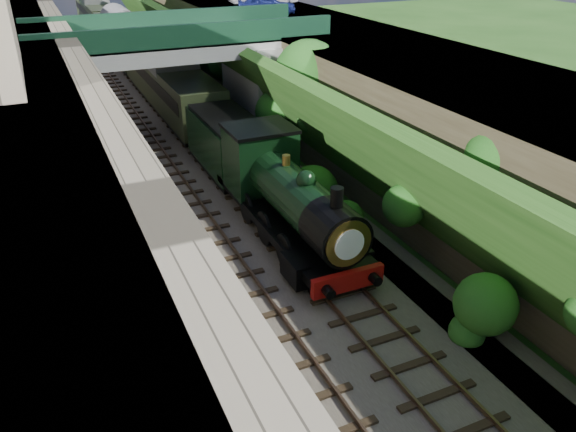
{
  "coord_description": "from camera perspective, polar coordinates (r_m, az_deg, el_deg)",
  "views": [
    {
      "loc": [
        -7.17,
        -7.95,
        11.6
      ],
      "look_at": [
        0.0,
        7.94,
        2.61
      ],
      "focal_mm": 35.0,
      "sensor_mm": 36.0,
      "label": 1
    }
  ],
  "objects": [
    {
      "name": "coach_front",
      "position": [
        40.56,
        -12.01,
        13.08
      ],
      "size": [
        2.9,
        18.0,
        3.7
      ],
      "color": "black",
      "rests_on": "trackbed"
    },
    {
      "name": "retaining_wall",
      "position": [
        29.15,
        -20.31,
        9.45
      ],
      "size": [
        1.0,
        90.0,
        7.0
      ],
      "primitive_type": "cube",
      "color": "#756B56",
      "rests_on": "ground"
    },
    {
      "name": "tender",
      "position": [
        29.01,
        -6.05,
        6.99
      ],
      "size": [
        2.7,
        6.0,
        3.05
      ],
      "color": "black",
      "rests_on": "trackbed"
    },
    {
      "name": "tree",
      "position": [
        30.23,
        2.12,
        13.96
      ],
      "size": [
        3.6,
        3.8,
        6.6
      ],
      "color": "black",
      "rests_on": "ground"
    },
    {
      "name": "locomotive",
      "position": [
        22.56,
        -0.02,
        1.78
      ],
      "size": [
        3.1,
        10.23,
        3.83
      ],
      "color": "black",
      "rests_on": "trackbed"
    },
    {
      "name": "trackbed",
      "position": [
        31.06,
        -9.23,
        5.18
      ],
      "size": [
        10.0,
        90.0,
        0.2
      ],
      "primitive_type": "cube",
      "color": "#473F38",
      "rests_on": "ground"
    },
    {
      "name": "coach_rear",
      "position": [
        77.17,
        -18.93,
        18.81
      ],
      "size": [
        2.9,
        18.0,
        3.7
      ],
      "color": "black",
      "rests_on": "trackbed"
    },
    {
      "name": "car_blue",
      "position": [
        40.73,
        -2.2,
        20.67
      ],
      "size": [
        4.29,
        2.82,
        1.36
      ],
      "primitive_type": "imported",
      "rotation": [
        0.0,
        0.0,
        1.24
      ],
      "color": "navy",
      "rests_on": "street_plateau_right"
    },
    {
      "name": "coach_middle",
      "position": [
        58.71,
        -16.5,
        16.86
      ],
      "size": [
        2.9,
        18.0,
        3.7
      ],
      "color": "black",
      "rests_on": "trackbed"
    },
    {
      "name": "embankment_slope",
      "position": [
        29.81,
        0.95,
        9.97
      ],
      "size": [
        4.88,
        90.0,
        6.49
      ],
      "color": "#1E4714",
      "rests_on": "ground"
    },
    {
      "name": "street_plateau_right",
      "position": [
        33.63,
        6.46,
        12.51
      ],
      "size": [
        8.0,
        90.0,
        6.25
      ],
      "primitive_type": "cube",
      "color": "#262628",
      "rests_on": "ground"
    },
    {
      "name": "track_right",
      "position": [
        31.31,
        -7.14,
        5.79
      ],
      "size": [
        2.5,
        90.0,
        0.2
      ],
      "color": "black",
      "rests_on": "trackbed"
    },
    {
      "name": "road_bridge",
      "position": [
        33.81,
        -10.1,
        14.01
      ],
      "size": [
        16.0,
        6.4,
        7.25
      ],
      "color": "gray",
      "rests_on": "ground"
    },
    {
      "name": "track_left",
      "position": [
        30.61,
        -12.86,
        4.79
      ],
      "size": [
        2.5,
        90.0,
        0.2
      ],
      "color": "black",
      "rests_on": "trackbed"
    },
    {
      "name": "street_plateau_left",
      "position": [
        29.16,
        -27.14,
        8.14
      ],
      "size": [
        6.0,
        90.0,
        7.0
      ],
      "primitive_type": "cube",
      "color": "#262628",
      "rests_on": "ground"
    }
  ]
}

